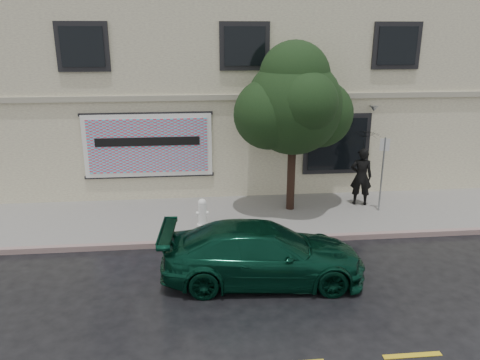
{
  "coord_description": "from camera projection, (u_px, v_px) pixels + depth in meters",
  "views": [
    {
      "loc": [
        -1.65,
        -10.32,
        5.69
      ],
      "look_at": [
        -0.42,
        2.2,
        1.64
      ],
      "focal_mm": 35.0,
      "sensor_mm": 36.0,
      "label": 1
    }
  ],
  "objects": [
    {
      "name": "street_tree",
      "position": [
        293.0,
        107.0,
        14.19
      ],
      "size": [
        2.96,
        2.96,
        4.81
      ],
      "color": "#311E15",
      "rests_on": "sidewalk"
    },
    {
      "name": "ground",
      "position": [
        265.0,
        269.0,
        11.68
      ],
      "size": [
        90.0,
        90.0,
        0.0
      ],
      "primitive_type": "plane",
      "color": "black",
      "rests_on": "ground"
    },
    {
      "name": "sidewalk",
      "position": [
        250.0,
        217.0,
        14.73
      ],
      "size": [
        20.0,
        3.5,
        0.15
      ],
      "primitive_type": "cube",
      "color": "gray",
      "rests_on": "ground"
    },
    {
      "name": "fire_hydrant",
      "position": [
        202.0,
        213.0,
        13.69
      ],
      "size": [
        0.36,
        0.33,
        0.87
      ],
      "rotation": [
        0.0,
        0.0,
        -0.38
      ],
      "color": "white",
      "rests_on": "sidewalk"
    },
    {
      "name": "sign_pole",
      "position": [
        383.0,
        167.0,
        14.6
      ],
      "size": [
        0.29,
        0.1,
        2.4
      ],
      "rotation": [
        0.0,
        0.0,
        -0.28
      ],
      "color": "gray",
      "rests_on": "sidewalk"
    },
    {
      "name": "car",
      "position": [
        263.0,
        253.0,
        10.98
      ],
      "size": [
        4.88,
        2.42,
        1.38
      ],
      "primitive_type": "imported",
      "rotation": [
        0.0,
        0.0,
        1.5
      ],
      "color": "#083323",
      "rests_on": "ground"
    },
    {
      "name": "building",
      "position": [
        234.0,
        86.0,
        19.13
      ],
      "size": [
        20.0,
        8.12,
        7.0
      ],
      "color": "#ECE7BE",
      "rests_on": "ground"
    },
    {
      "name": "umbrella",
      "position": [
        365.0,
        136.0,
        14.89
      ],
      "size": [
        1.16,
        1.16,
        0.81
      ],
      "primitive_type": "imported",
      "rotation": [
        0.0,
        0.0,
        -0.07
      ],
      "color": "black",
      "rests_on": "pedestrian"
    },
    {
      "name": "billboard",
      "position": [
        148.0,
        146.0,
        15.41
      ],
      "size": [
        4.3,
        0.16,
        2.2
      ],
      "color": "white",
      "rests_on": "ground"
    },
    {
      "name": "pedestrian",
      "position": [
        361.0,
        177.0,
        15.31
      ],
      "size": [
        0.79,
        0.62,
        1.91
      ],
      "primitive_type": "imported",
      "rotation": [
        0.0,
        0.0,
        2.89
      ],
      "color": "black",
      "rests_on": "sidewalk"
    },
    {
      "name": "curb",
      "position": [
        257.0,
        240.0,
        13.07
      ],
      "size": [
        20.0,
        0.18,
        0.16
      ],
      "primitive_type": "cube",
      "color": "gray",
      "rests_on": "ground"
    }
  ]
}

